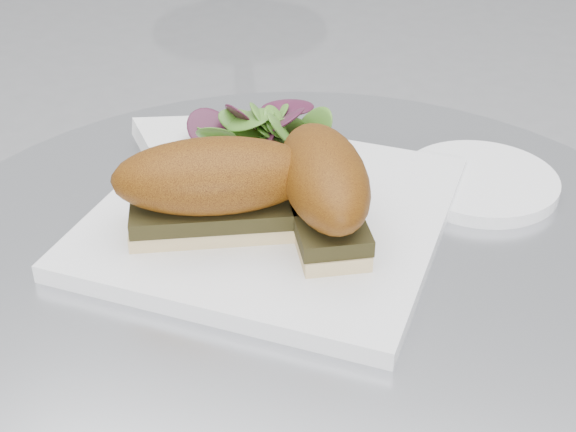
{
  "coord_description": "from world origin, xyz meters",
  "views": [
    {
      "loc": [
        0.12,
        -0.51,
        1.12
      ],
      "look_at": [
        -0.02,
        0.02,
        0.77
      ],
      "focal_mm": 50.0,
      "sensor_mm": 36.0,
      "label": 1
    }
  ],
  "objects_px": {
    "plate": "(272,215)",
    "sandwich_left": "(215,185)",
    "sandwich_right": "(324,186)",
    "saucer": "(480,182)"
  },
  "relations": [
    {
      "from": "sandwich_left",
      "to": "sandwich_right",
      "type": "height_order",
      "value": "same"
    },
    {
      "from": "sandwich_right",
      "to": "sandwich_left",
      "type": "bearing_deg",
      "value": -99.79
    },
    {
      "from": "plate",
      "to": "sandwich_left",
      "type": "bearing_deg",
      "value": -128.34
    },
    {
      "from": "sandwich_right",
      "to": "saucer",
      "type": "distance_m",
      "value": 0.19
    },
    {
      "from": "plate",
      "to": "sandwich_left",
      "type": "relative_size",
      "value": 1.6
    },
    {
      "from": "saucer",
      "to": "sandwich_right",
      "type": "bearing_deg",
      "value": -133.06
    },
    {
      "from": "plate",
      "to": "sandwich_left",
      "type": "height_order",
      "value": "sandwich_left"
    },
    {
      "from": "plate",
      "to": "sandwich_left",
      "type": "xyz_separation_m",
      "value": [
        -0.03,
        -0.04,
        0.05
      ]
    },
    {
      "from": "sandwich_right",
      "to": "saucer",
      "type": "bearing_deg",
      "value": 112.47
    },
    {
      "from": "plate",
      "to": "sandwich_right",
      "type": "height_order",
      "value": "sandwich_right"
    }
  ]
}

